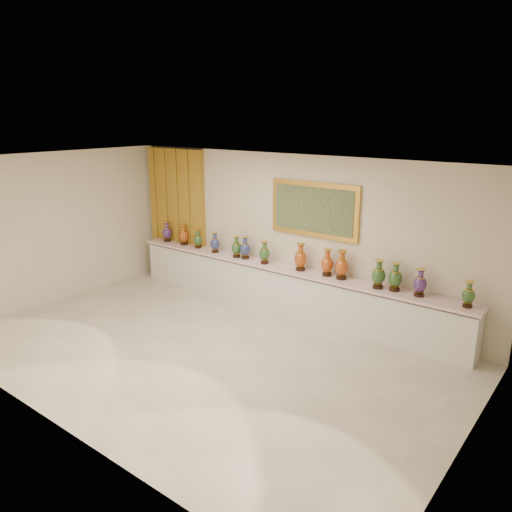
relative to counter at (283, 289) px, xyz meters
The scene contains 18 objects.
ground 2.31m from the counter, 90.00° to the right, with size 8.00×8.00×0.00m, color beige.
room 2.72m from the counter, behind, with size 8.00×8.00×8.00m.
counter is the anchor object (origin of this frame).
vase_0 3.27m from the counter, behind, with size 0.25×0.25×0.46m.
vase_1 2.76m from the counter, behind, with size 0.28×0.28×0.46m.
vase_2 2.33m from the counter, behind, with size 0.22×0.22×0.40m.
vase_3 1.82m from the counter, behind, with size 0.26×0.26×0.43m.
vase_4 1.30m from the counter, behind, with size 0.27×0.27×0.43m.
vase_5 1.13m from the counter, behind, with size 0.27×0.27×0.46m.
vase_6 0.78m from the counter, behind, with size 0.25×0.25×0.44m.
vase_7 0.79m from the counter, ahead, with size 0.31×0.31×0.51m.
vase_8 1.16m from the counter, ahead, with size 0.27×0.27×0.49m.
vase_9 1.42m from the counter, ahead, with size 0.32×0.32×0.52m.
vase_10 2.06m from the counter, ahead, with size 0.30×0.30×0.49m.
vase_11 2.32m from the counter, ahead, with size 0.25×0.25×0.48m.
vase_12 2.71m from the counter, ahead, with size 0.27×0.27×0.46m.
vase_13 3.43m from the counter, ahead, with size 0.19×0.19×0.41m.
label_card 1.66m from the counter, behind, with size 0.10×0.06×0.00m, color white.
Camera 1 is at (5.13, -5.24, 3.69)m, focal length 35.00 mm.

